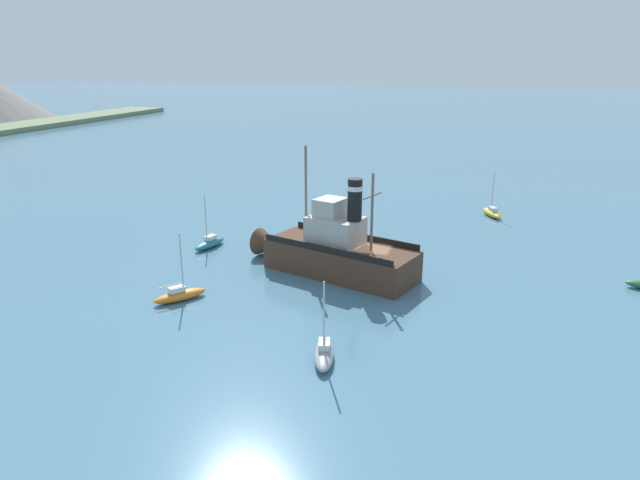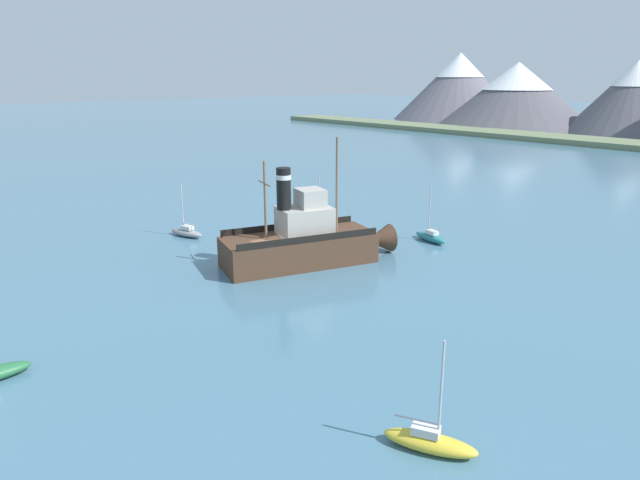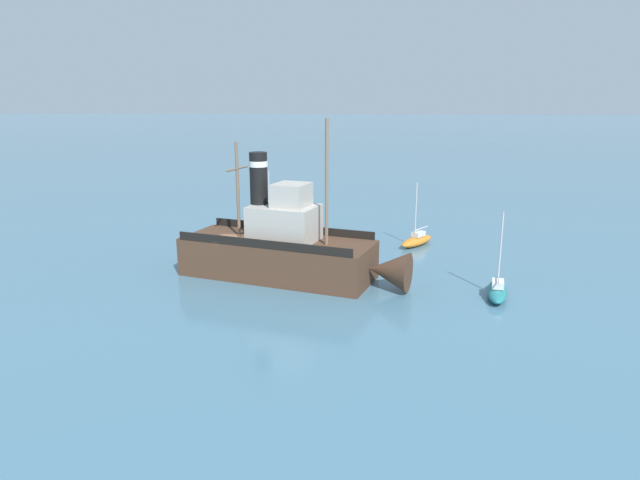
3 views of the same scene
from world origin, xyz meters
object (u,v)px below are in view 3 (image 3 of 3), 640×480
at_px(sailboat_orange, 417,240).
at_px(sailboat_teal, 497,290).
at_px(sailboat_grey, 270,223).
at_px(old_tugboat, 286,249).

height_order(sailboat_orange, sailboat_teal, same).
height_order(sailboat_orange, sailboat_grey, same).
relative_size(sailboat_orange, sailboat_grey, 1.00).
bearing_deg(sailboat_grey, sailboat_teal, 44.95).
bearing_deg(sailboat_teal, sailboat_orange, -161.61).
distance_m(sailboat_orange, sailboat_grey, 13.08).
bearing_deg(sailboat_teal, old_tugboat, -101.67).
bearing_deg(sailboat_teal, sailboat_grey, -135.05).
relative_size(old_tugboat, sailboat_teal, 3.01).
height_order(old_tugboat, sailboat_teal, old_tugboat).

